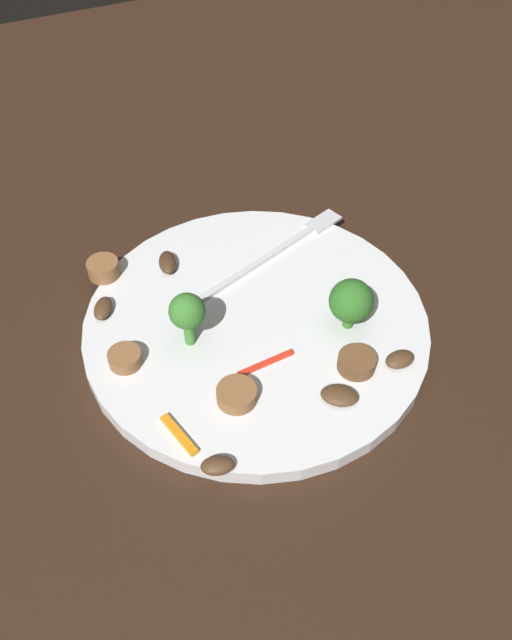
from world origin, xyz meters
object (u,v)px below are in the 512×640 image
Objects in this scene: fork at (281,249)px; pepper_strip_1 at (266,363)px; plate at (256,326)px; broccoli_floret_1 at (185,309)px; broccoli_floret_0 at (351,301)px; pepper_strip_0 at (179,435)px; sausage_slice_1 at (103,268)px; mushroom_1 at (103,308)px; mushroom_4 at (168,262)px; sausage_slice_0 at (357,362)px; mushroom_0 at (340,396)px; sausage_slice_2 at (125,359)px; mushroom_3 at (218,465)px; sausage_slice_3 at (237,395)px; mushroom_2 at (400,359)px.

pepper_strip_1 is at bearing -139.39° from fork.
broccoli_floret_1 is (-0.06, 0.00, 0.04)m from plate.
broccoli_floret_1 is at bearing 162.21° from broccoli_floret_0.
sausage_slice_1 is at bearing 91.46° from pepper_strip_0.
mushroom_1 is 0.54× the size of pepper_strip_1.
sausage_slice_1 is at bearing 166.42° from mushroom_4.
mushroom_1 is at bearing -106.09° from sausage_slice_1.
mushroom_0 is at bearing -141.29° from sausage_slice_0.
pepper_strip_1 is at bearing 153.84° from sausage_slice_0.
mushroom_3 is at bearing -74.72° from sausage_slice_2.
pepper_strip_1 is at bearing -24.22° from sausage_slice_2.
sausage_slice_2 is at bearing 155.02° from sausage_slice_0.
plate is 10.03× the size of mushroom_0.
sausage_slice_1 is 0.91× the size of sausage_slice_3.
mushroom_4 is 0.18m from pepper_strip_0.
sausage_slice_0 is 1.14× the size of sausage_slice_2.
pepper_strip_0 is (-0.04, -0.09, -0.03)m from broccoli_floret_1.
sausage_slice_0 is 1.23× the size of mushroom_2.
sausage_slice_1 reaches higher than mushroom_1.
pepper_strip_0 is at bearing -82.95° from mushroom_1.
mushroom_0 is 0.21m from mushroom_4.
sausage_slice_1 is at bearing 113.17° from broccoli_floret_1.
broccoli_floret_1 is 1.05× the size of pepper_strip_1.
plate is 0.10m from sausage_slice_0.
sausage_slice_1 is 0.24m from mushroom_0.
mushroom_1 and mushroom_2 have the same top height.
sausage_slice_1 is 0.05m from mushroom_1.
pepper_strip_0 is at bearing -157.58° from pepper_strip_1.
mushroom_3 is 0.83× the size of mushroom_4.
broccoli_floret_1 reaches higher than mushroom_3.
pepper_strip_1 is at bearing -76.07° from mushroom_4.
mushroom_4 is at bearing 24.56° from mushroom_1.
sausage_slice_1 is 1.18× the size of mushroom_3.
broccoli_floret_1 is at bearing -45.20° from mushroom_1.
fork is 5.96× the size of mushroom_4.
broccoli_floret_1 is at bearing 175.74° from plate.
mushroom_2 is 1.03× the size of mushroom_3.
mushroom_0 is at bearing -169.50° from mushroom_2.
mushroom_4 is at bearing 116.84° from plate.
fork is 0.16m from mushroom_2.
sausage_slice_1 is 1.06× the size of sausage_slice_2.
mushroom_3 is (-0.14, -0.19, 0.00)m from fork.
broccoli_floret_1 is at bearing 65.88° from pepper_strip_0.
mushroom_0 is 0.59× the size of pepper_strip_1.
broccoli_floret_1 is at bearing 99.78° from sausage_slice_3.
sausage_slice_3 is at bearing -62.02° from mushroom_1.
mushroom_4 is at bearing 90.14° from sausage_slice_3.
pepper_strip_0 is at bearing -165.43° from sausage_slice_3.
broccoli_floret_0 is at bearing -103.02° from fork.
fork is 0.14m from pepper_strip_1.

